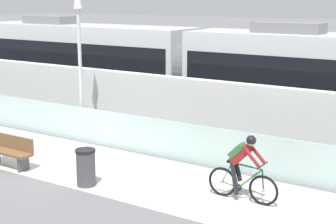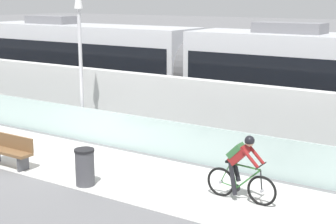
{
  "view_description": "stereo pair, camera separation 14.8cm",
  "coord_description": "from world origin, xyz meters",
  "px_view_note": "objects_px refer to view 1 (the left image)",
  "views": [
    {
      "loc": [
        10.42,
        -10.45,
        4.68
      ],
      "look_at": [
        2.16,
        2.35,
        1.25
      ],
      "focal_mm": 54.97,
      "sensor_mm": 36.0,
      "label": 1
    },
    {
      "loc": [
        10.55,
        -10.37,
        4.68
      ],
      "look_at": [
        2.16,
        2.35,
        1.25
      ],
      "focal_mm": 54.97,
      "sensor_mm": 36.0,
      "label": 2
    }
  ],
  "objects_px": {
    "tram": "(193,69)",
    "lamp_post_antenna": "(79,40)",
    "bench": "(10,150)",
    "cyclist_on_bike": "(243,168)",
    "trash_bin": "(86,167)"
  },
  "relations": [
    {
      "from": "lamp_post_antenna",
      "to": "bench",
      "type": "relative_size",
      "value": 3.25
    },
    {
      "from": "trash_bin",
      "to": "bench",
      "type": "bearing_deg",
      "value": -179.28
    },
    {
      "from": "cyclist_on_bike",
      "to": "bench",
      "type": "height_order",
      "value": "cyclist_on_bike"
    },
    {
      "from": "cyclist_on_bike",
      "to": "trash_bin",
      "type": "xyz_separation_m",
      "value": [
        -3.71,
        -1.25,
        -0.32
      ]
    },
    {
      "from": "tram",
      "to": "trash_bin",
      "type": "distance_m",
      "value": 8.38
    },
    {
      "from": "cyclist_on_bike",
      "to": "trash_bin",
      "type": "distance_m",
      "value": 3.93
    },
    {
      "from": "cyclist_on_bike",
      "to": "bench",
      "type": "bearing_deg",
      "value": -168.83
    },
    {
      "from": "trash_bin",
      "to": "bench",
      "type": "relative_size",
      "value": 0.6
    },
    {
      "from": "cyclist_on_bike",
      "to": "bench",
      "type": "xyz_separation_m",
      "value": [
        -6.5,
        -1.28,
        -0.32
      ]
    },
    {
      "from": "bench",
      "to": "tram",
      "type": "bearing_deg",
      "value": 81.75
    },
    {
      "from": "cyclist_on_bike",
      "to": "lamp_post_antenna",
      "type": "height_order",
      "value": "lamp_post_antenna"
    },
    {
      "from": "cyclist_on_bike",
      "to": "lamp_post_antenna",
      "type": "relative_size",
      "value": 0.34
    },
    {
      "from": "tram",
      "to": "cyclist_on_bike",
      "type": "distance_m",
      "value": 8.74
    },
    {
      "from": "tram",
      "to": "lamp_post_antenna",
      "type": "bearing_deg",
      "value": -108.59
    },
    {
      "from": "trash_bin",
      "to": "bench",
      "type": "xyz_separation_m",
      "value": [
        -2.79,
        -0.04,
        -0.0
      ]
    }
  ]
}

